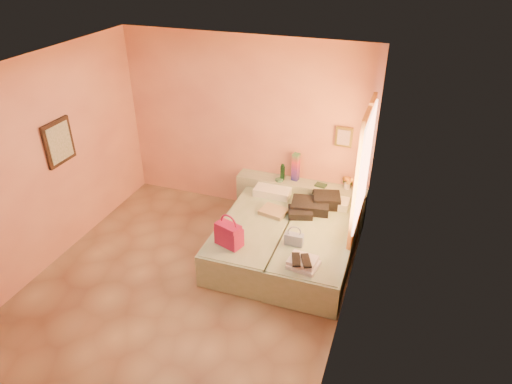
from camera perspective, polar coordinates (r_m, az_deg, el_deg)
ground at (r=6.20m, az=-8.73°, el=-11.54°), size 4.50×4.50×0.00m
room_walls at (r=5.56m, az=-5.58°, el=5.58°), size 4.02×4.51×2.81m
headboard_ledge at (r=7.30m, az=5.50°, el=-1.02°), size 2.05×0.30×0.65m
bed_left at (r=6.59m, az=-0.04°, el=-5.47°), size 0.92×2.01×0.50m
bed_right at (r=6.40m, az=7.63°, el=-6.99°), size 0.92×2.01×0.50m
water_bottle at (r=7.14m, az=3.33°, el=2.48°), size 0.08×0.08×0.26m
rainbow_box at (r=7.10m, az=4.98°, el=3.14°), size 0.12×0.12×0.45m
small_dish at (r=7.15m, az=2.93°, el=1.51°), size 0.16×0.16×0.03m
green_book at (r=7.07m, az=8.11°, el=0.85°), size 0.19×0.15×0.03m
flower_vase at (r=7.03m, az=11.38°, el=1.32°), size 0.21×0.21×0.23m
magenta_handbag at (r=5.91m, az=-3.40°, el=-5.28°), size 0.39×0.30×0.33m
khaki_garment at (r=6.60m, az=2.21°, el=-2.44°), size 0.42×0.36×0.06m
clothes_pile at (r=6.70m, az=7.22°, el=-1.62°), size 0.73×0.73×0.18m
blue_handbag at (r=5.98m, az=4.76°, el=-5.90°), size 0.25×0.11×0.16m
towel_stack at (r=5.64m, az=5.98°, el=-8.85°), size 0.39×0.35×0.10m
sandal_pair at (r=5.57m, az=5.63°, el=-8.54°), size 0.26×0.31×0.03m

